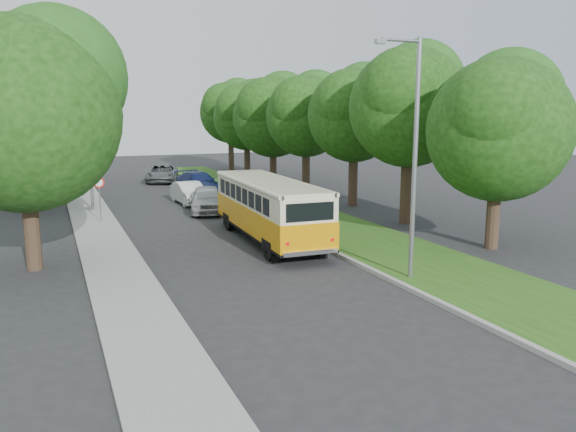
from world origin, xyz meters
name	(u,v)px	position (x,y,z in m)	size (l,w,h in m)	color
ground	(266,275)	(0.00, 0.00, 0.00)	(120.00, 120.00, 0.00)	#27272A
curb	(301,236)	(3.60, 5.00, 0.07)	(0.20, 70.00, 0.15)	gray
grass_verge	(346,232)	(5.95, 5.00, 0.07)	(4.50, 70.00, 0.13)	#275115
sidewalk	(109,254)	(-4.80, 5.00, 0.06)	(2.20, 70.00, 0.12)	gray
treeline	(211,108)	(3.15, 17.99, 5.93)	(24.27, 41.91, 9.46)	#332319
lamppost_near	(413,152)	(4.21, -2.50, 4.37)	(1.71, 0.16, 8.00)	gray
lamppost_far	(87,140)	(-4.70, 16.00, 4.12)	(1.71, 0.16, 7.50)	gray
warning_sign	(99,191)	(-4.50, 11.98, 1.71)	(0.56, 0.10, 2.50)	gray
vintage_bus	(269,210)	(2.01, 4.88, 1.40)	(2.43, 9.44, 2.80)	orange
car_silver	(207,199)	(1.44, 13.29, 0.77)	(1.82, 4.52, 1.54)	#ACACB1
car_white	(189,193)	(1.24, 16.74, 0.69)	(1.46, 4.18, 1.38)	silver
car_blue	(199,183)	(3.00, 21.30, 0.74)	(2.07, 5.10, 1.48)	#121F51
car_grey	(162,173)	(1.84, 28.96, 0.72)	(2.40, 5.20, 1.44)	#595C60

